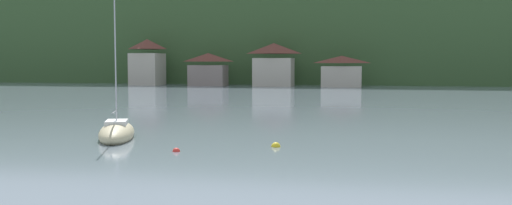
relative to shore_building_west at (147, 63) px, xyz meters
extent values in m
cube|color=#38562D|center=(35.69, 34.68, 5.16)|extent=(352.00, 58.95, 18.53)
ellipsoid|color=#2D4C28|center=(65.83, 49.42, 2.38)|extent=(246.40, 41.27, 42.07)
cube|color=#BCB29E|center=(0.00, 0.00, -1.19)|extent=(5.23, 5.59, 5.85)
pyramid|color=brown|center=(0.00, 0.00, 3.44)|extent=(5.49, 5.87, 1.83)
cube|color=gray|center=(11.90, -0.63, -2.26)|extent=(6.43, 4.33, 3.69)
pyramid|color=brown|center=(11.90, -0.63, 0.99)|extent=(6.76, 4.55, 1.52)
cube|color=#BCB29E|center=(23.79, -0.16, -1.64)|extent=(6.71, 5.26, 4.94)
pyramid|color=brown|center=(23.79, -0.16, 2.54)|extent=(7.05, 5.52, 1.84)
cube|color=#BCB29E|center=(35.69, -1.00, -2.34)|extent=(6.75, 3.59, 3.54)
pyramid|color=brown|center=(35.69, -1.00, 0.60)|extent=(7.09, 3.77, 1.26)
ellipsoid|color=#CCBC8E|center=(26.25, -67.79, -3.82)|extent=(3.85, 6.34, 1.27)
cylinder|color=#B7B7BC|center=(26.25, -67.79, 0.59)|extent=(0.07, 0.07, 8.13)
cylinder|color=#ADADB2|center=(26.62, -68.79, -2.50)|extent=(0.79, 2.02, 0.07)
cube|color=silver|center=(26.25, -67.79, -3.28)|extent=(1.69, 2.07, 0.40)
sphere|color=yellow|center=(35.63, -69.10, -4.11)|extent=(0.48, 0.48, 0.48)
sphere|color=red|center=(31.13, -71.52, -4.11)|extent=(0.37, 0.37, 0.37)
camera|label=1|loc=(40.23, -96.87, 0.25)|focal=38.95mm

